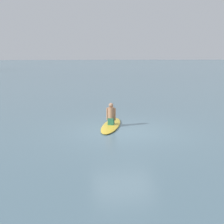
{
  "coord_description": "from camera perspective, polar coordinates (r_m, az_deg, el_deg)",
  "views": [
    {
      "loc": [
        -11.42,
        2.39,
        3.01
      ],
      "look_at": [
        1.21,
        0.27,
        0.57
      ],
      "focal_mm": 47.75,
      "sensor_mm": 36.0,
      "label": 1
    }
  ],
  "objects": [
    {
      "name": "ground_plane",
      "position": [
        12.05,
        2.24,
        -3.68
      ],
      "size": [
        400.0,
        400.0,
        0.0
      ],
      "primitive_type": "plane",
      "color": "slate"
    },
    {
      "name": "surfboard",
      "position": [
        12.84,
        -0.18,
        -2.57
      ],
      "size": [
        3.09,
        1.61,
        0.09
      ],
      "primitive_type": "ellipsoid",
      "rotation": [
        0.0,
        0.0,
        -0.32
      ],
      "color": "gold",
      "rests_on": "ground"
    },
    {
      "name": "person_paddler",
      "position": [
        12.74,
        -0.18,
        -0.53
      ],
      "size": [
        0.37,
        0.41,
        0.93
      ],
      "rotation": [
        0.0,
        0.0,
        -0.32
      ],
      "color": "#26664C",
      "rests_on": "surfboard"
    }
  ]
}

